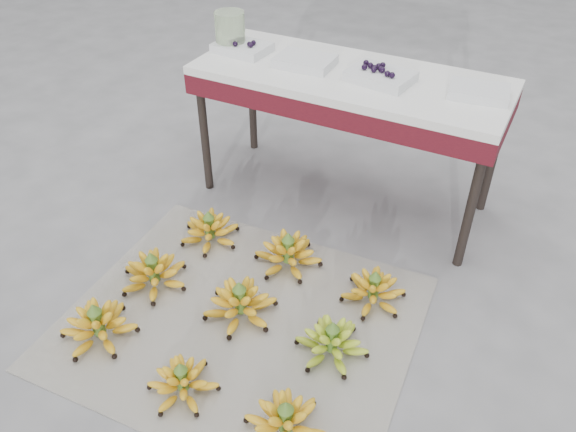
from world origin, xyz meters
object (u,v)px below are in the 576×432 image
at_px(bunch_mid_center, 240,303).
at_px(tray_left, 305,61).
at_px(bunch_front_center, 183,382).
at_px(bunch_back_left, 210,230).
at_px(tray_right, 380,76).
at_px(tray_far_left, 242,47).
at_px(newspaper_mat, 241,321).
at_px(bunch_back_right, 374,290).
at_px(bunch_mid_left, 154,273).
at_px(vendor_table, 349,89).
at_px(glass_jar, 230,31).
at_px(bunch_mid_right, 332,342).
at_px(bunch_front_right, 286,423).
at_px(bunch_back_center, 288,254).
at_px(tray_far_right, 479,92).
at_px(bunch_front_left, 98,326).

relative_size(bunch_mid_center, tray_left, 1.38).
height_order(bunch_front_center, bunch_back_left, bunch_back_left).
relative_size(tray_left, tray_right, 0.89).
distance_m(bunch_mid_center, tray_far_left, 1.17).
bearing_deg(newspaper_mat, bunch_front_center, -90.94).
xyz_separation_m(newspaper_mat, bunch_mid_center, (-0.02, 0.03, 0.06)).
bearing_deg(bunch_back_right, tray_right, 89.91).
xyz_separation_m(bunch_mid_left, bunch_back_left, (0.04, 0.33, -0.00)).
bearing_deg(vendor_table, bunch_mid_center, -92.28).
xyz_separation_m(tray_far_left, glass_jar, (-0.06, 0.00, 0.06)).
bearing_deg(bunch_mid_right, bunch_back_left, 150.97).
xyz_separation_m(bunch_back_left, vendor_table, (0.38, 0.57, 0.50)).
bearing_deg(bunch_back_right, bunch_mid_left, 178.07).
bearing_deg(bunch_front_right, bunch_mid_left, 169.15).
bearing_deg(bunch_mid_right, bunch_front_center, -139.58).
relative_size(bunch_back_center, vendor_table, 0.22).
relative_size(bunch_mid_center, bunch_back_right, 1.05).
height_order(bunch_mid_center, bunch_back_right, bunch_mid_center).
distance_m(bunch_front_right, bunch_mid_center, 0.52).
relative_size(bunch_back_left, tray_far_right, 1.31).
bearing_deg(tray_left, vendor_table, 4.76).
height_order(bunch_mid_left, bunch_back_center, bunch_back_center).
relative_size(bunch_back_right, tray_far_right, 1.33).
relative_size(bunch_mid_center, glass_jar, 2.03).
height_order(tray_left, tray_far_right, tray_left).
bearing_deg(glass_jar, bunch_front_left, -82.74).
relative_size(bunch_front_left, vendor_table, 0.23).
bearing_deg(newspaper_mat, bunch_mid_right, 3.49).
bearing_deg(tray_far_left, bunch_back_right, -32.93).
relative_size(bunch_back_left, vendor_table, 0.24).
bearing_deg(bunch_mid_center, tray_left, 83.80).
distance_m(bunch_back_center, tray_left, 0.82).
xyz_separation_m(bunch_front_left, bunch_front_right, (0.77, -0.03, -0.00)).
distance_m(bunch_back_left, tray_left, 0.83).
distance_m(bunch_back_center, glass_jar, 1.03).
xyz_separation_m(bunch_front_center, bunch_back_left, (-0.35, 0.69, 0.01)).
distance_m(bunch_mid_left, bunch_back_right, 0.86).
bearing_deg(bunch_mid_right, tray_left, 116.89).
relative_size(bunch_mid_left, bunch_back_right, 1.01).
relative_size(bunch_back_right, glass_jar, 1.93).
bearing_deg(bunch_front_center, newspaper_mat, 86.80).
bearing_deg(tray_right, bunch_front_center, -97.43).
xyz_separation_m(bunch_front_left, bunch_front_center, (0.40, -0.05, -0.01)).
distance_m(bunch_front_left, tray_left, 1.35).
height_order(bunch_front_left, vendor_table, vendor_table).
xyz_separation_m(newspaper_mat, bunch_back_left, (-0.36, 0.34, 0.06)).
distance_m(bunch_front_center, tray_left, 1.39).
bearing_deg(newspaper_mat, bunch_back_left, 136.28).
bearing_deg(glass_jar, bunch_back_center, -43.71).
relative_size(bunch_mid_left, bunch_mid_right, 1.20).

